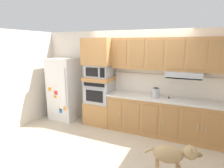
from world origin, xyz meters
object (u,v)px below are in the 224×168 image
(built_in_oven, at_px, (99,91))
(electric_kettle, at_px, (156,93))
(microwave, at_px, (99,71))
(dog, at_px, (173,155))
(screwdriver, at_px, (169,97))
(refrigerator, at_px, (65,89))

(built_in_oven, relative_size, electric_kettle, 2.92)
(built_in_oven, distance_m, microwave, 0.56)
(dog, bearing_deg, electric_kettle, 102.52)
(built_in_oven, xyz_separation_m, dog, (2.11, -1.49, -0.48))
(built_in_oven, height_order, electric_kettle, built_in_oven)
(screwdriver, bearing_deg, built_in_oven, -178.89)
(microwave, bearing_deg, built_in_oven, 179.23)
(refrigerator, distance_m, screwdriver, 2.93)
(electric_kettle, bearing_deg, microwave, 178.21)
(built_in_oven, xyz_separation_m, microwave, (0.00, -0.00, 0.56))
(screwdriver, bearing_deg, refrigerator, -177.99)
(microwave, height_order, electric_kettle, microwave)
(built_in_oven, relative_size, microwave, 1.09)
(built_in_oven, height_order, microwave, microwave)
(electric_kettle, xyz_separation_m, dog, (0.60, -1.44, -0.62))
(refrigerator, height_order, microwave, refrigerator)
(screwdriver, relative_size, dog, 0.17)
(refrigerator, bearing_deg, screwdriver, 2.01)
(microwave, bearing_deg, electric_kettle, -1.79)
(built_in_oven, bearing_deg, screwdriver, 1.11)
(refrigerator, distance_m, microwave, 1.26)
(built_in_oven, bearing_deg, dog, -35.13)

